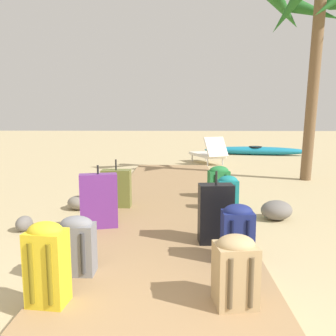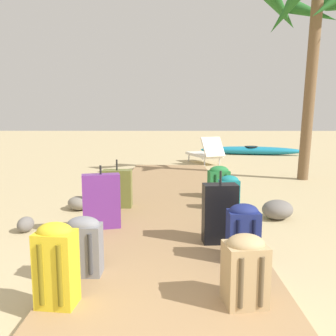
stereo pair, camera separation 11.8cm
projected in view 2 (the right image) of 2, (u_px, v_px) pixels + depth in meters
ground_plane at (169, 222)px, 4.75m from camera, size 60.00×60.00×0.00m
boardwalk at (169, 204)px, 5.57m from camera, size 1.87×8.38×0.08m
backpack_green at (219, 181)px, 5.80m from camera, size 0.36×0.26×0.53m
backpack_teal at (229, 192)px, 5.04m from camera, size 0.29×0.21×0.50m
suitcase_black at (220, 213)px, 3.71m from camera, size 0.37×0.23×0.77m
backpack_yellow at (56, 262)px, 2.46m from camera, size 0.29×0.24×0.61m
backpack_navy at (243, 231)px, 3.24m from camera, size 0.29×0.24×0.54m
backpack_tan at (245, 268)px, 2.49m from camera, size 0.32×0.30×0.51m
backpack_grey at (84, 244)px, 2.96m from camera, size 0.29×0.22×0.50m
suitcase_olive at (117, 188)px, 5.19m from camera, size 0.42×0.22×0.71m
suitcase_purple at (101, 201)px, 4.20m from camera, size 0.47×0.27×0.76m
palm_tree_far_right at (310, 24)px, 7.36m from camera, size 2.00×2.13×4.19m
lounge_chair at (206, 153)px, 10.51m from camera, size 1.10×1.62×0.82m
kayak at (251, 150)px, 13.05m from camera, size 3.77×1.18×0.31m
rock_right_mid at (278, 210)px, 4.87m from camera, size 0.58×0.55×0.27m
rock_left_far at (79, 203)px, 5.35m from camera, size 0.47×0.46×0.21m
rock_left_near at (26, 224)px, 4.32m from camera, size 0.23×0.28×0.19m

